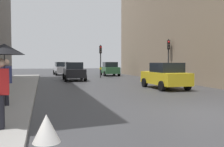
% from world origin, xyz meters
% --- Properties ---
extents(ground_plane, '(120.00, 120.00, 0.00)m').
position_xyz_m(ground_plane, '(0.00, 0.00, 0.00)').
color(ground_plane, '#38383A').
extents(sidewalk_kerb, '(2.94, 40.00, 0.16)m').
position_xyz_m(sidewalk_kerb, '(-7.38, 6.00, 0.08)').
color(sidewalk_kerb, gray).
rests_on(sidewalk_kerb, ground).
extents(building_facade_right, '(12.00, 26.96, 12.68)m').
position_xyz_m(building_facade_right, '(11.91, 15.63, 6.34)').
color(building_facade_right, gray).
rests_on(building_facade_right, ground).
extents(traffic_light_far_median, '(0.25, 0.43, 3.66)m').
position_xyz_m(traffic_light_far_median, '(0.72, 20.07, 2.53)').
color(traffic_light_far_median, '#2D2D2D').
rests_on(traffic_light_far_median, ground).
extents(traffic_light_mid_street, '(0.34, 0.45, 3.87)m').
position_xyz_m(traffic_light_mid_street, '(5.60, 13.49, 2.67)').
color(traffic_light_mid_street, '#2D2D2D').
rests_on(traffic_light_mid_street, ground).
extents(car_silver_hatchback, '(2.23, 4.31, 1.76)m').
position_xyz_m(car_silver_hatchback, '(-2.97, 27.82, 0.88)').
color(car_silver_hatchback, '#BCBCC1').
rests_on(car_silver_hatchback, ground).
extents(car_yellow_taxi, '(2.07, 4.23, 1.76)m').
position_xyz_m(car_yellow_taxi, '(2.48, 7.92, 0.88)').
color(car_yellow_taxi, yellow).
rests_on(car_yellow_taxi, ground).
extents(car_dark_suv, '(2.08, 4.23, 1.76)m').
position_xyz_m(car_dark_suv, '(-2.58, 17.14, 0.88)').
color(car_dark_suv, black).
rests_on(car_dark_suv, ground).
extents(car_green_estate, '(2.17, 4.28, 1.76)m').
position_xyz_m(car_green_estate, '(2.86, 24.24, 0.88)').
color(car_green_estate, '#2D6038').
rests_on(car_green_estate, ground).
extents(pedestrian_with_umbrella, '(1.00, 1.00, 2.14)m').
position_xyz_m(pedestrian_with_umbrella, '(-6.48, -0.98, 1.84)').
color(pedestrian_with_umbrella, black).
rests_on(pedestrian_with_umbrella, sidewalk_kerb).
extents(pedestrian_with_grey_backpack, '(0.63, 0.37, 1.77)m').
position_xyz_m(pedestrian_with_grey_backpack, '(-6.92, 2.65, 1.16)').
color(pedestrian_with_grey_backpack, black).
rests_on(pedestrian_with_grey_backpack, sidewalk_kerb).
extents(warning_sign_triangle, '(0.64, 0.64, 0.65)m').
position_xyz_m(warning_sign_triangle, '(-5.46, -1.95, 0.33)').
color(warning_sign_triangle, silver).
rests_on(warning_sign_triangle, ground).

